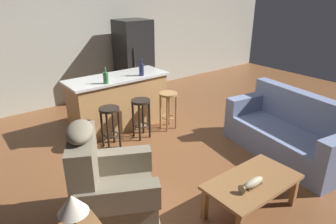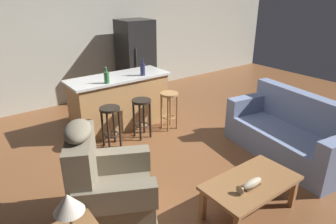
# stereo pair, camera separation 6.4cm
# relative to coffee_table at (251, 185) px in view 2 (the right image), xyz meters

# --- Properties ---
(ground_plane) EXTENTS (12.00, 12.00, 0.00)m
(ground_plane) POSITION_rel_coffee_table_xyz_m (-0.04, 1.61, -0.36)
(ground_plane) COLOR brown
(back_wall) EXTENTS (12.00, 0.05, 2.60)m
(back_wall) POSITION_rel_coffee_table_xyz_m (-0.04, 4.73, 0.94)
(back_wall) COLOR #B2B2A3
(back_wall) RESTS_ON ground_plane
(coffee_table) EXTENTS (1.10, 0.60, 0.42)m
(coffee_table) POSITION_rel_coffee_table_xyz_m (0.00, 0.00, 0.00)
(coffee_table) COLOR olive
(coffee_table) RESTS_ON ground_plane
(fish_figurine) EXTENTS (0.34, 0.10, 0.10)m
(fish_figurine) POSITION_rel_coffee_table_xyz_m (-0.11, -0.07, 0.10)
(fish_figurine) COLOR #4C3823
(fish_figurine) RESTS_ON coffee_table
(couch) EXTENTS (1.12, 2.01, 0.94)m
(couch) POSITION_rel_coffee_table_xyz_m (1.52, 0.48, -0.02)
(couch) COLOR #707FA3
(couch) RESTS_ON ground_plane
(recliner_near_lamp) EXTENTS (1.13, 1.13, 1.20)m
(recliner_near_lamp) POSITION_rel_coffee_table_xyz_m (-1.34, 0.84, 0.06)
(recliner_near_lamp) COLOR #756B56
(recliner_near_lamp) RESTS_ON ground_plane
(table_lamp) EXTENTS (0.24, 0.24, 0.41)m
(table_lamp) POSITION_rel_coffee_table_xyz_m (-1.90, 0.26, 0.50)
(table_lamp) COLOR #4C3823
(table_lamp) RESTS_ON end_table
(kitchen_island) EXTENTS (1.80, 0.70, 0.95)m
(kitchen_island) POSITION_rel_coffee_table_xyz_m (-0.04, 2.96, 0.11)
(kitchen_island) COLOR #AD7F4C
(kitchen_island) RESTS_ON ground_plane
(bar_stool_left) EXTENTS (0.32, 0.32, 0.68)m
(bar_stool_left) POSITION_rel_coffee_table_xyz_m (-0.54, 2.33, 0.11)
(bar_stool_left) COLOR black
(bar_stool_left) RESTS_ON ground_plane
(bar_stool_middle) EXTENTS (0.32, 0.32, 0.68)m
(bar_stool_middle) POSITION_rel_coffee_table_xyz_m (0.04, 2.33, 0.11)
(bar_stool_middle) COLOR black
(bar_stool_middle) RESTS_ON ground_plane
(bar_stool_right) EXTENTS (0.32, 0.32, 0.68)m
(bar_stool_right) POSITION_rel_coffee_table_xyz_m (0.61, 2.33, 0.11)
(bar_stool_right) COLOR #A87A47
(bar_stool_right) RESTS_ON ground_plane
(refrigerator) EXTENTS (0.70, 0.69, 1.76)m
(refrigerator) POSITION_rel_coffee_table_xyz_m (1.04, 4.16, 0.52)
(refrigerator) COLOR black
(refrigerator) RESTS_ON ground_plane
(bottle_tall_green) EXTENTS (0.09, 0.09, 0.30)m
(bottle_tall_green) POSITION_rel_coffee_table_xyz_m (0.34, 2.75, 0.70)
(bottle_tall_green) COLOR #23284C
(bottle_tall_green) RESTS_ON kitchen_island
(bottle_short_amber) EXTENTS (0.09, 0.09, 0.26)m
(bottle_short_amber) POSITION_rel_coffee_table_xyz_m (-0.38, 2.70, 0.69)
(bottle_short_amber) COLOR #2D6B38
(bottle_short_amber) RESTS_ON kitchen_island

